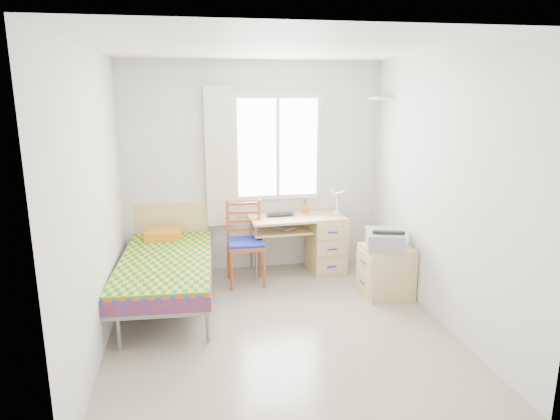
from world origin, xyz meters
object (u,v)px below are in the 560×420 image
at_px(chair, 246,238).
at_px(cabinet, 386,271).
at_px(desk, 321,241).
at_px(bed, 166,264).
at_px(printer, 385,239).

distance_m(chair, cabinet, 1.66).
relative_size(desk, chair, 1.21).
bearing_deg(chair, desk, 12.34).
bearing_deg(desk, cabinet, -62.84).
distance_m(bed, cabinet, 2.41).
relative_size(chair, cabinet, 1.73).
bearing_deg(desk, chair, -171.43).
bearing_deg(cabinet, desk, 117.51).
relative_size(desk, cabinet, 2.09).
distance_m(bed, desk, 1.97).
distance_m(chair, printer, 1.61).
height_order(bed, desk, bed).
relative_size(desk, printer, 2.25).
height_order(bed, cabinet, bed).
xyz_separation_m(chair, cabinet, (1.48, -0.69, -0.26)).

